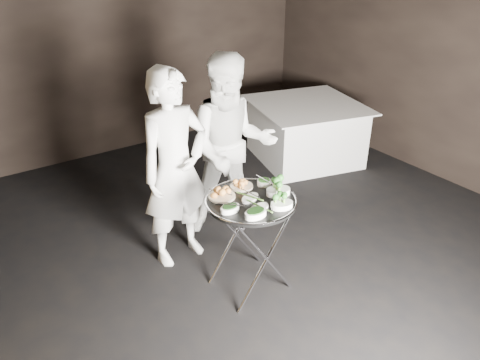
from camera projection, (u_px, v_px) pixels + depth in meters
floor at (269, 288)px, 4.01m from camera, size 6.00×7.00×0.05m
wall_back at (100, 40)px, 5.87m from camera, size 6.00×0.05×3.00m
tray_stand at (251, 240)px, 3.80m from camera, size 0.56×0.48×0.83m
serving_tray at (251, 201)px, 3.63m from camera, size 0.72×0.72×0.04m
potato_plate_a at (222, 193)px, 3.64m from camera, size 0.21×0.21×0.08m
potato_plate_b at (242, 184)px, 3.79m from camera, size 0.19×0.19×0.07m
greens_bowl at (264, 182)px, 3.83m from camera, size 0.12×0.12×0.07m
asparagus_plate_a at (250, 197)px, 3.62m from camera, size 0.20×0.16×0.04m
asparagus_plate_b at (259, 207)px, 3.50m from camera, size 0.19×0.12×0.04m
spinach_bowl_a at (230, 208)px, 3.46m from camera, size 0.15×0.10×0.06m
spinach_bowl_b at (256, 213)px, 3.39m from camera, size 0.18×0.12×0.07m
broccoli_bowl_a at (278, 190)px, 3.68m from camera, size 0.23×0.19×0.08m
broccoli_bowl_b at (282, 204)px, 3.51m from camera, size 0.20×0.17×0.07m
serving_utensils at (248, 190)px, 3.66m from camera, size 0.59×0.43×0.01m
waiter_left at (175, 170)px, 3.99m from camera, size 0.69×0.49×1.77m
waiter_right at (232, 148)px, 4.40m from camera, size 1.06×0.97×1.78m
dining_table at (305, 131)px, 6.13m from camera, size 1.33×1.33×0.76m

